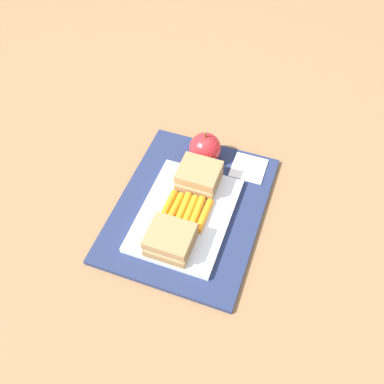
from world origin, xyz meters
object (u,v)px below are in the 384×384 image
sandwich_half_left (170,240)px  apple (205,148)px  paper_napkin (249,168)px  food_tray (185,215)px  sandwich_half_right (199,176)px  carrot_sticks_bundle (186,211)px

sandwich_half_left → apple: (0.23, 0.01, -0.00)m
paper_napkin → food_tray: bearing=152.5°
sandwich_half_right → carrot_sticks_bundle: size_ratio=0.91×
food_tray → sandwich_half_right: 0.08m
sandwich_half_left → carrot_sticks_bundle: sandwich_half_left is taller
apple → paper_napkin: size_ratio=1.12×
sandwich_half_left → carrot_sticks_bundle: bearing=-0.3°
sandwich_half_left → carrot_sticks_bundle: (0.08, -0.00, -0.02)m
carrot_sticks_bundle → paper_napkin: (0.16, -0.08, -0.02)m
carrot_sticks_bundle → apple: (0.15, 0.01, 0.01)m
food_tray → sandwich_half_right: bearing=0.0°
food_tray → paper_napkin: 0.18m
carrot_sticks_bundle → sandwich_half_left: bearing=179.7°
sandwich_half_left → carrot_sticks_bundle: 0.08m
food_tray → sandwich_half_left: 0.08m
apple → paper_napkin: (0.01, -0.10, -0.03)m
apple → paper_napkin: 0.10m
carrot_sticks_bundle → paper_napkin: bearing=-27.3°
sandwich_half_right → apple: 0.08m
sandwich_half_left → carrot_sticks_bundle: size_ratio=0.91×
paper_napkin → carrot_sticks_bundle: bearing=152.7°
apple → paper_napkin: bearing=-86.3°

